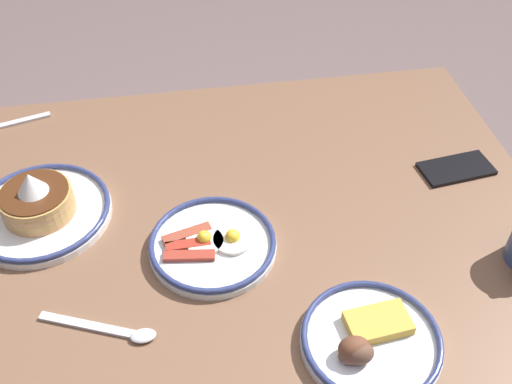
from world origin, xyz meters
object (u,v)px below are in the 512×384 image
(plate_near_main, at_px, (39,207))
(plate_far_companion, at_px, (213,244))
(cell_phone, at_px, (456,169))
(tea_spoon, at_px, (114,330))
(fork_near, at_px, (8,124))
(plate_center_pancakes, at_px, (369,341))

(plate_near_main, xyz_separation_m, plate_far_companion, (-0.30, 0.13, -0.01))
(plate_far_companion, height_order, cell_phone, plate_far_companion)
(tea_spoon, bearing_deg, fork_near, -67.64)
(plate_near_main, distance_m, plate_far_companion, 0.33)
(plate_near_main, distance_m, cell_phone, 0.81)
(plate_far_companion, xyz_separation_m, cell_phone, (-0.50, -0.13, -0.01))
(plate_center_pancakes, relative_size, fork_near, 1.21)
(plate_center_pancakes, xyz_separation_m, tea_spoon, (0.38, -0.09, -0.01))
(plate_center_pancakes, bearing_deg, fork_near, -46.96)
(plate_center_pancakes, bearing_deg, tea_spoon, -13.04)
(plate_near_main, relative_size, fork_near, 1.44)
(plate_far_companion, bearing_deg, tea_spoon, 40.30)
(plate_far_companion, xyz_separation_m, tea_spoon, (0.17, 0.14, -0.01))
(tea_spoon, bearing_deg, plate_near_main, -63.82)
(cell_phone, height_order, fork_near, cell_phone)
(plate_center_pancakes, height_order, fork_near, plate_center_pancakes)
(fork_near, bearing_deg, tea_spoon, 112.36)
(tea_spoon, bearing_deg, plate_far_companion, -139.70)
(cell_phone, distance_m, fork_near, 0.95)
(plate_center_pancakes, height_order, plate_far_companion, plate_center_pancakes)
(plate_far_companion, distance_m, tea_spoon, 0.22)
(plate_near_main, distance_m, fork_near, 0.32)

